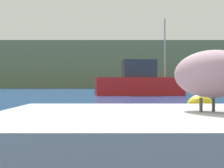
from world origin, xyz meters
TOP-DOWN VIEW (x-y plane):
  - hillside_backdrop at (0.00, 73.73)m, footprint 140.00×14.60m
  - pier_dock at (1.34, 0.13)m, footprint 3.99×2.90m
  - pelican at (1.35, 0.12)m, footprint 0.83×1.23m
  - fishing_boat_red at (2.49, 24.49)m, footprint 6.77×2.79m
  - mooring_buoy at (2.43, 5.08)m, footprint 0.63×0.63m

SIDE VIEW (x-z plane):
  - pier_dock at x=1.34m, z-range 0.00..0.61m
  - mooring_buoy at x=2.43m, z-range 0.00..0.63m
  - fishing_boat_red at x=2.49m, z-range -1.96..3.88m
  - pelican at x=1.35m, z-range 0.54..1.41m
  - hillside_backdrop at x=0.00m, z-range 0.00..9.20m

